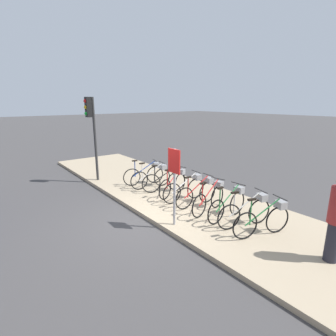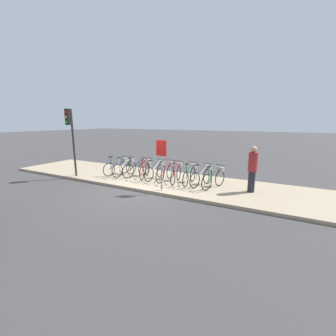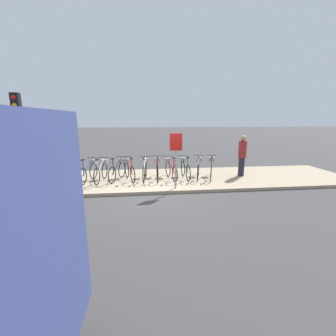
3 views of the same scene
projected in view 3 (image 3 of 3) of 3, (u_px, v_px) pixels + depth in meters
The scene contains 15 objects.
ground_plane at pixel (153, 195), 7.88m from camera, with size 120.00×120.00×0.00m, color #423F3F.
sidewalk at pixel (151, 180), 9.59m from camera, with size 17.24×3.56×0.12m.
parked_bicycle_0 at pixel (89, 171), 9.03m from camera, with size 0.56×1.56×0.99m.
parked_bicycle_1 at pixel (102, 171), 9.09m from camera, with size 0.46×1.59×0.99m.
parked_bicycle_2 at pixel (118, 169), 9.28m from camera, with size 0.66×1.52×0.99m.
parked_bicycle_3 at pixel (129, 169), 9.33m from camera, with size 0.63×1.54×0.99m.
parked_bicycle_4 at pixel (145, 169), 9.37m from camera, with size 0.46×1.60×0.99m.
parked_bicycle_5 at pixel (157, 169), 9.46m from camera, with size 0.46×1.60×0.99m.
parked_bicycle_6 at pixel (170, 169), 9.46m from camera, with size 0.48×1.58×0.99m.
parked_bicycle_7 at pixel (185, 168), 9.59m from camera, with size 0.46×1.60×0.99m.
parked_bicycle_8 at pixel (198, 167), 9.66m from camera, with size 0.59×1.55×0.99m.
parked_bicycle_9 at pixel (211, 168), 9.64m from camera, with size 0.62×1.54×0.99m.
pedestrian at pixel (242, 155), 9.81m from camera, with size 0.34×0.34×1.79m.
traffic_light at pixel (20, 123), 7.11m from camera, with size 0.24×0.40×3.27m.
sign_post at pixel (176, 151), 7.93m from camera, with size 0.44×0.07×2.00m.
Camera 3 is at (-0.32, -7.49, 2.63)m, focal length 24.00 mm.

